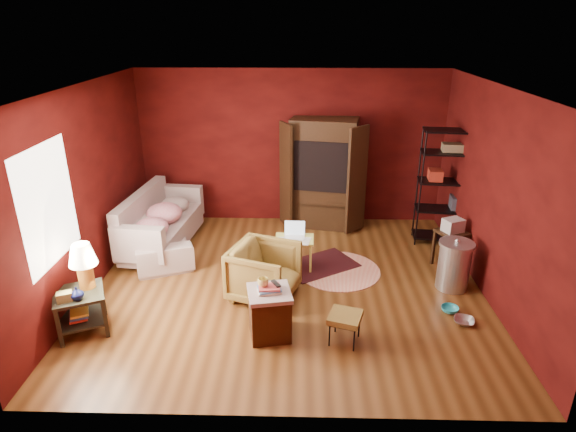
{
  "coord_description": "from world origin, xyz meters",
  "views": [
    {
      "loc": [
        0.17,
        -6.08,
        3.59
      ],
      "look_at": [
        0.0,
        0.2,
        1.0
      ],
      "focal_mm": 30.0,
      "sensor_mm": 36.0,
      "label": 1
    }
  ],
  "objects_px": {
    "sofa": "(157,224)",
    "armchair": "(264,270)",
    "tv_armoire": "(323,172)",
    "hamper": "(270,312)",
    "wire_shelving": "(449,182)",
    "laptop_desk": "(294,241)",
    "side_table": "(81,280)"
  },
  "relations": [
    {
      "from": "armchair",
      "to": "hamper",
      "type": "xyz_separation_m",
      "value": [
        0.13,
        -0.87,
        -0.1
      ]
    },
    {
      "from": "side_table",
      "to": "armchair",
      "type": "bearing_deg",
      "value": 19.66
    },
    {
      "from": "hamper",
      "to": "laptop_desk",
      "type": "distance_m",
      "value": 1.76
    },
    {
      "from": "armchair",
      "to": "wire_shelving",
      "type": "distance_m",
      "value": 3.54
    },
    {
      "from": "armchair",
      "to": "laptop_desk",
      "type": "xyz_separation_m",
      "value": [
        0.4,
        0.86,
        0.02
      ]
    },
    {
      "from": "tv_armoire",
      "to": "side_table",
      "type": "bearing_deg",
      "value": -121.84
    },
    {
      "from": "sofa",
      "to": "laptop_desk",
      "type": "distance_m",
      "value": 2.38
    },
    {
      "from": "sofa",
      "to": "wire_shelving",
      "type": "distance_m",
      "value": 4.88
    },
    {
      "from": "sofa",
      "to": "side_table",
      "type": "bearing_deg",
      "value": 151.8
    },
    {
      "from": "side_table",
      "to": "wire_shelving",
      "type": "relative_size",
      "value": 0.57
    },
    {
      "from": "hamper",
      "to": "laptop_desk",
      "type": "bearing_deg",
      "value": 81.07
    },
    {
      "from": "armchair",
      "to": "wire_shelving",
      "type": "bearing_deg",
      "value": -37.63
    },
    {
      "from": "sofa",
      "to": "side_table",
      "type": "height_order",
      "value": "side_table"
    },
    {
      "from": "armchair",
      "to": "tv_armoire",
      "type": "xyz_separation_m",
      "value": [
        0.89,
        2.54,
        0.61
      ]
    },
    {
      "from": "side_table",
      "to": "tv_armoire",
      "type": "distance_m",
      "value": 4.5
    },
    {
      "from": "side_table",
      "to": "tv_armoire",
      "type": "bearing_deg",
      "value": 47.5
    },
    {
      "from": "sofa",
      "to": "hamper",
      "type": "relative_size",
      "value": 3.07
    },
    {
      "from": "wire_shelving",
      "to": "side_table",
      "type": "bearing_deg",
      "value": -146.76
    },
    {
      "from": "wire_shelving",
      "to": "tv_armoire",
      "type": "bearing_deg",
      "value": 167.58
    },
    {
      "from": "laptop_desk",
      "to": "tv_armoire",
      "type": "height_order",
      "value": "tv_armoire"
    },
    {
      "from": "sofa",
      "to": "tv_armoire",
      "type": "relative_size",
      "value": 1.08
    },
    {
      "from": "laptop_desk",
      "to": "wire_shelving",
      "type": "relative_size",
      "value": 0.37
    },
    {
      "from": "sofa",
      "to": "hamper",
      "type": "height_order",
      "value": "sofa"
    },
    {
      "from": "tv_armoire",
      "to": "wire_shelving",
      "type": "bearing_deg",
      "value": -7.62
    },
    {
      "from": "sofa",
      "to": "armchair",
      "type": "relative_size",
      "value": 2.55
    },
    {
      "from": "hamper",
      "to": "wire_shelving",
      "type": "distance_m",
      "value": 3.99
    },
    {
      "from": "hamper",
      "to": "wire_shelving",
      "type": "relative_size",
      "value": 0.36
    },
    {
      "from": "sofa",
      "to": "armchair",
      "type": "distance_m",
      "value": 2.41
    },
    {
      "from": "laptop_desk",
      "to": "wire_shelving",
      "type": "bearing_deg",
      "value": 23.25
    },
    {
      "from": "tv_armoire",
      "to": "wire_shelving",
      "type": "relative_size",
      "value": 1.01
    },
    {
      "from": "laptop_desk",
      "to": "tv_armoire",
      "type": "relative_size",
      "value": 0.36
    },
    {
      "from": "hamper",
      "to": "wire_shelving",
      "type": "xyz_separation_m",
      "value": [
        2.81,
        2.74,
        0.76
      ]
    }
  ]
}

